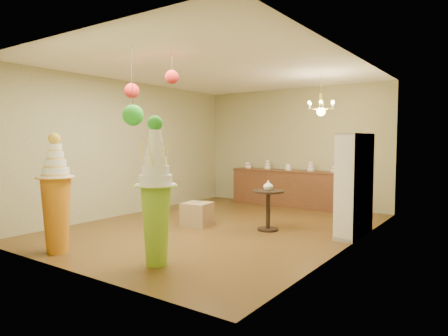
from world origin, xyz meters
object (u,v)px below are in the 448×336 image
Objects in this scene: round_table at (268,205)px; pedestal_orange at (56,205)px; pedestal_green at (156,206)px; sideboard at (288,187)px.

pedestal_orange is at bearing -121.02° from round_table.
pedestal_green is 5.45m from sideboard.
pedestal_orange is at bearing -99.38° from sideboard.
pedestal_orange is 5.90m from sideboard.
sideboard is 4.04× the size of round_table.
pedestal_green is at bearing -82.80° from sideboard.
sideboard is (-0.68, 5.40, -0.32)m from pedestal_green.
round_table is (0.23, 2.69, -0.32)m from pedestal_green.
sideboard is at bearing 108.52° from round_table.
pedestal_green is 2.67× the size of round_table.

